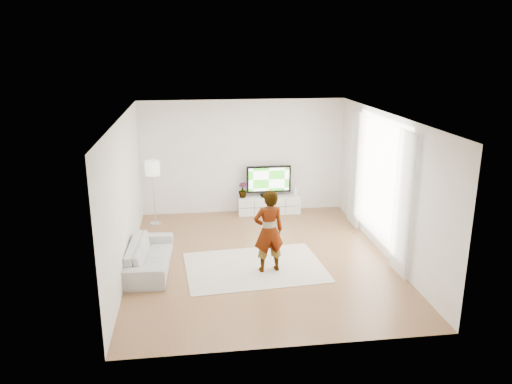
{
  "coord_description": "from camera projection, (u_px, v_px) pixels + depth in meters",
  "views": [
    {
      "loc": [
        -1.27,
        -8.94,
        4.04
      ],
      "look_at": [
        -0.02,
        0.4,
        1.26
      ],
      "focal_mm": 35.0,
      "sensor_mm": 36.0,
      "label": 1
    }
  ],
  "objects": [
    {
      "name": "game_console",
      "position": [
        295.0,
        191.0,
        12.44
      ],
      "size": [
        0.08,
        0.16,
        0.21
      ],
      "rotation": [
        0.0,
        0.0,
        -0.19
      ],
      "color": "white",
      "rests_on": "media_console"
    },
    {
      "name": "wall_left",
      "position": [
        124.0,
        196.0,
        9.09
      ],
      "size": [
        0.02,
        6.0,
        2.8
      ],
      "primitive_type": "cube",
      "color": "white",
      "rests_on": "floor"
    },
    {
      "name": "television",
      "position": [
        269.0,
        180.0,
        12.29
      ],
      "size": [
        1.1,
        0.22,
        0.77
      ],
      "color": "black",
      "rests_on": "media_console"
    },
    {
      "name": "sofa",
      "position": [
        150.0,
        256.0,
        9.28
      ],
      "size": [
        0.81,
        1.88,
        0.54
      ],
      "primitive_type": "imported",
      "rotation": [
        0.0,
        0.0,
        1.52
      ],
      "color": "#BABAB5",
      "rests_on": "floor"
    },
    {
      "name": "floor_lamp",
      "position": [
        153.0,
        171.0,
        11.39
      ],
      "size": [
        0.34,
        0.34,
        1.51
      ],
      "color": "silver",
      "rests_on": "floor"
    },
    {
      "name": "floor",
      "position": [
        260.0,
        259.0,
        9.8
      ],
      "size": [
        6.0,
        6.0,
        0.0
      ],
      "primitive_type": "plane",
      "color": "#9B6B46",
      "rests_on": "ground"
    },
    {
      "name": "player",
      "position": [
        269.0,
        231.0,
        9.07
      ],
      "size": [
        0.61,
        0.45,
        1.55
      ],
      "primitive_type": "imported",
      "rotation": [
        0.0,
        0.0,
        3.28
      ],
      "color": "#334772",
      "rests_on": "rug"
    },
    {
      "name": "window",
      "position": [
        380.0,
        180.0,
        9.99
      ],
      "size": [
        0.01,
        2.6,
        2.5
      ],
      "primitive_type": "cube",
      "color": "white",
      "rests_on": "wall_right"
    },
    {
      "name": "curtain_near",
      "position": [
        403.0,
        204.0,
        8.77
      ],
      "size": [
        0.04,
        0.7,
        2.6
      ],
      "primitive_type": "cube",
      "color": "white",
      "rests_on": "floor"
    },
    {
      "name": "potted_plant",
      "position": [
        243.0,
        190.0,
        12.25
      ],
      "size": [
        0.25,
        0.25,
        0.37
      ],
      "primitive_type": "imported",
      "rotation": [
        0.0,
        0.0,
        -0.22
      ],
      "color": "#3F7238",
      "rests_on": "media_console"
    },
    {
      "name": "ceiling",
      "position": [
        260.0,
        116.0,
        9.01
      ],
      "size": [
        6.0,
        6.0,
        0.0
      ],
      "primitive_type": "plane",
      "color": "white",
      "rests_on": "wall_back"
    },
    {
      "name": "rug",
      "position": [
        255.0,
        267.0,
        9.43
      ],
      "size": [
        2.7,
        2.04,
        0.01
      ],
      "primitive_type": "cube",
      "rotation": [
        0.0,
        0.0,
        0.08
      ],
      "color": "beige",
      "rests_on": "floor"
    },
    {
      "name": "wall_right",
      "position": [
        387.0,
        186.0,
        9.72
      ],
      "size": [
        0.02,
        6.0,
        2.8
      ],
      "primitive_type": "cube",
      "color": "white",
      "rests_on": "floor"
    },
    {
      "name": "media_console",
      "position": [
        269.0,
        204.0,
        12.45
      ],
      "size": [
        1.54,
        0.44,
        0.43
      ],
      "color": "white",
      "rests_on": "floor"
    },
    {
      "name": "wall_front",
      "position": [
        292.0,
        254.0,
        6.55
      ],
      "size": [
        5.0,
        0.02,
        2.8
      ],
      "primitive_type": "cube",
      "color": "white",
      "rests_on": "floor"
    },
    {
      "name": "curtain_far",
      "position": [
        355.0,
        169.0,
        11.24
      ],
      "size": [
        0.04,
        0.7,
        2.6
      ],
      "primitive_type": "cube",
      "color": "white",
      "rests_on": "floor"
    },
    {
      "name": "wall_back",
      "position": [
        243.0,
        157.0,
        12.26
      ],
      "size": [
        5.0,
        0.02,
        2.8
      ],
      "primitive_type": "cube",
      "color": "white",
      "rests_on": "floor"
    }
  ]
}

